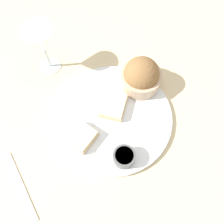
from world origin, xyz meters
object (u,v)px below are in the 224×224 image
at_px(wine_glass, 41,41).
at_px(fork, 22,185).
at_px(sauce_ramekin, 124,157).
at_px(cheese_toast_far, 82,137).
at_px(cheese_toast_near, 112,106).
at_px(salad_bowl, 141,76).

xyz_separation_m(wine_glass, fork, (-0.36, -0.03, -0.11)).
height_order(sauce_ramekin, cheese_toast_far, sauce_ramekin).
bearing_deg(cheese_toast_far, cheese_toast_near, -32.07).
height_order(cheese_toast_near, wine_glass, wine_glass).
height_order(cheese_toast_far, fork, cheese_toast_far).
relative_size(cheese_toast_near, cheese_toast_far, 0.96).
bearing_deg(sauce_ramekin, wine_glass, 45.56).
bearing_deg(salad_bowl, wine_glass, 83.75).
xyz_separation_m(sauce_ramekin, fork, (-0.10, 0.24, -0.03)).
distance_m(wine_glass, fork, 0.38).
bearing_deg(cheese_toast_far, salad_bowl, -34.15).
relative_size(salad_bowl, cheese_toast_near, 1.41).
relative_size(cheese_toast_near, fork, 0.57).
relative_size(salad_bowl, wine_glass, 0.78).
bearing_deg(fork, cheese_toast_far, -42.72).
height_order(sauce_ramekin, wine_glass, wine_glass).
bearing_deg(salad_bowl, cheese_toast_far, 145.85).
relative_size(sauce_ramekin, wine_glass, 0.37).
bearing_deg(wine_glass, salad_bowl, -96.25).
bearing_deg(salad_bowl, sauce_ramekin, 175.63).
bearing_deg(cheese_toast_near, sauce_ramekin, -159.91).
bearing_deg(cheese_toast_near, cheese_toast_far, 147.93).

